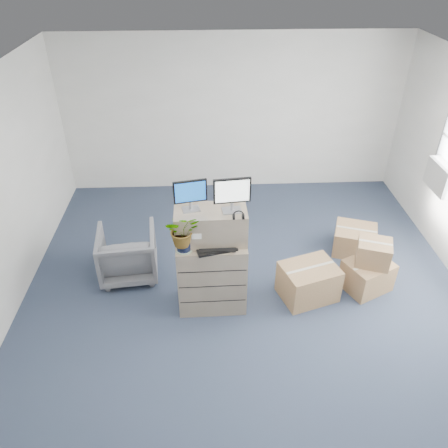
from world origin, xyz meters
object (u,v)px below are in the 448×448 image
at_px(monitor_right, 232,193).
at_px(keyboard, 217,249).
at_px(filing_cabinet_lower, 212,274).
at_px(office_chair, 127,251).
at_px(potted_plant, 183,233).
at_px(monitor_left, 190,194).
at_px(water_bottle, 215,230).

xyz_separation_m(monitor_right, keyboard, (-0.19, -0.17, -0.65)).
bearing_deg(monitor_right, keyboard, -144.03).
distance_m(filing_cabinet_lower, office_chair, 1.33).
height_order(monitor_right, keyboard, monitor_right).
relative_size(potted_plant, office_chair, 0.58).
height_order(monitor_right, potted_plant, monitor_right).
bearing_deg(monitor_left, keyboard, -49.03).
bearing_deg(monitor_right, filing_cabinet_lower, 178.30).
height_order(keyboard, office_chair, keyboard).
height_order(keyboard, water_bottle, water_bottle).
bearing_deg(monitor_right, water_bottle, 161.97).
height_order(monitor_left, monitor_right, monitor_right).
xyz_separation_m(filing_cabinet_lower, office_chair, (-1.16, 0.64, -0.10)).
bearing_deg(monitor_left, office_chair, 137.08).
xyz_separation_m(keyboard, office_chair, (-1.22, 0.79, -0.61)).
xyz_separation_m(water_bottle, office_chair, (-1.21, 0.58, -0.72)).
bearing_deg(keyboard, monitor_left, 128.67).
height_order(water_bottle, potted_plant, potted_plant).
bearing_deg(monitor_left, filing_cabinet_lower, -28.68).
bearing_deg(potted_plant, monitor_left, 65.21).
xyz_separation_m(monitor_left, water_bottle, (0.28, -0.01, -0.51)).
distance_m(keyboard, water_bottle, 0.24).
bearing_deg(filing_cabinet_lower, monitor_left, 161.87).
relative_size(monitor_left, potted_plant, 0.83).
relative_size(keyboard, office_chair, 0.59).
bearing_deg(potted_plant, monitor_right, 15.70).
xyz_separation_m(filing_cabinet_lower, monitor_left, (-0.23, 0.07, 1.14)).
xyz_separation_m(monitor_left, potted_plant, (-0.10, -0.21, -0.40)).
bearing_deg(monitor_left, potted_plant, -126.25).
distance_m(keyboard, potted_plant, 0.45).
xyz_separation_m(keyboard, potted_plant, (-0.38, 0.01, 0.23)).
height_order(filing_cabinet_lower, potted_plant, potted_plant).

